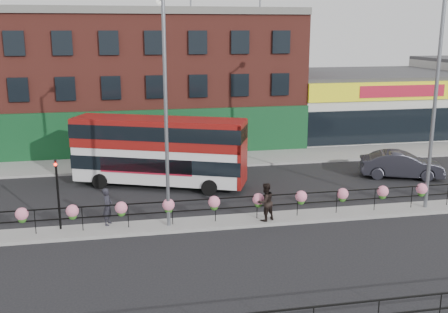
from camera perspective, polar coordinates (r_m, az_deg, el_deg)
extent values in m
plane|color=black|center=(24.89, 1.35, -7.21)|extent=(120.00, 120.00, 0.00)
cube|color=gray|center=(36.15, -2.76, -0.43)|extent=(60.00, 4.00, 0.15)
cube|color=gray|center=(24.86, 1.35, -7.05)|extent=(60.00, 1.60, 0.15)
cube|color=brown|center=(42.88, -9.79, 8.29)|extent=(25.00, 12.00, 10.00)
cube|color=#3F3F42|center=(42.73, -10.08, 15.18)|extent=(25.00, 12.00, 0.30)
cube|color=#0F411E|center=(37.32, -9.32, 2.41)|extent=(25.00, 0.25, 3.40)
cube|color=silver|center=(48.03, 15.04, 5.58)|extent=(15.00, 12.00, 5.00)
cube|color=#3F3F42|center=(47.76, 15.24, 8.73)|extent=(15.00, 12.00, 0.30)
cube|color=#FFF918|center=(42.49, 18.78, 6.77)|extent=(15.00, 0.25, 1.40)
cube|color=#AD132A|center=(42.39, 18.86, 6.75)|extent=(7.00, 0.10, 0.90)
cube|color=black|center=(42.86, 18.50, 3.19)|extent=(15.00, 0.25, 2.60)
cube|color=black|center=(24.47, 1.36, -4.48)|extent=(30.00, 0.05, 0.05)
cube|color=black|center=(24.63, 1.36, -5.57)|extent=(30.00, 0.05, 0.05)
cylinder|color=black|center=(24.44, -19.87, -6.71)|extent=(0.04, 0.04, 1.10)
cylinder|color=black|center=(24.20, -15.16, -6.56)|extent=(0.04, 0.04, 1.10)
cylinder|color=black|center=(24.12, -10.39, -6.36)|extent=(0.04, 0.04, 1.10)
cylinder|color=black|center=(24.21, -5.63, -6.12)|extent=(0.04, 0.04, 1.10)
cylinder|color=black|center=(24.46, -0.94, -5.84)|extent=(0.04, 0.04, 1.10)
cylinder|color=black|center=(24.87, 3.62, -5.53)|extent=(0.04, 0.04, 1.10)
cylinder|color=black|center=(25.43, 8.00, -5.20)|extent=(0.04, 0.04, 1.10)
cylinder|color=black|center=(26.14, 12.16, -4.86)|extent=(0.04, 0.04, 1.10)
cylinder|color=black|center=(26.97, 16.08, -4.52)|extent=(0.04, 0.04, 1.10)
cylinder|color=black|center=(27.92, 19.75, -4.17)|extent=(0.04, 0.04, 1.10)
cylinder|color=black|center=(28.98, 23.16, -3.84)|extent=(0.04, 0.04, 1.10)
sphere|color=pink|center=(24.39, -21.16, -5.86)|extent=(0.56, 0.56, 0.56)
sphere|color=#306E1E|center=(24.47, -21.11, -6.37)|extent=(0.36, 0.36, 0.36)
sphere|color=pink|center=(24.10, -16.18, -5.70)|extent=(0.56, 0.56, 0.56)
sphere|color=#306E1E|center=(24.17, -16.15, -6.22)|extent=(0.36, 0.36, 0.36)
sphere|color=pink|center=(23.99, -11.13, -5.50)|extent=(0.56, 0.56, 0.56)
sphere|color=#306E1E|center=(24.06, -11.10, -6.01)|extent=(0.36, 0.36, 0.36)
sphere|color=pink|center=(24.06, -6.07, -5.25)|extent=(0.56, 0.56, 0.56)
sphere|color=#306E1E|center=(24.14, -6.05, -5.76)|extent=(0.36, 0.36, 0.36)
sphere|color=pink|center=(24.32, -1.08, -4.96)|extent=(0.56, 0.56, 0.56)
sphere|color=#306E1E|center=(24.39, -1.08, -5.47)|extent=(0.36, 0.36, 0.36)
sphere|color=pink|center=(24.76, 3.76, -4.65)|extent=(0.56, 0.56, 0.56)
sphere|color=#306E1E|center=(24.83, 3.75, -5.15)|extent=(0.36, 0.36, 0.36)
sphere|color=pink|center=(25.36, 8.40, -4.32)|extent=(0.56, 0.56, 0.56)
sphere|color=#306E1E|center=(25.43, 8.38, -4.81)|extent=(0.36, 0.36, 0.36)
sphere|color=pink|center=(26.13, 12.79, -3.98)|extent=(0.56, 0.56, 0.56)
sphere|color=#306E1E|center=(26.20, 12.76, -4.46)|extent=(0.36, 0.36, 0.36)
sphere|color=pink|center=(27.04, 16.90, -3.64)|extent=(0.56, 0.56, 0.56)
sphere|color=#306E1E|center=(27.10, 16.87, -4.11)|extent=(0.36, 0.36, 0.36)
sphere|color=pink|center=(28.08, 20.73, -3.31)|extent=(0.56, 0.56, 0.56)
sphere|color=#306E1E|center=(28.14, 20.69, -3.76)|extent=(0.36, 0.36, 0.36)
cylinder|color=black|center=(17.54, 22.44, -15.21)|extent=(0.04, 0.04, 1.10)
cube|color=silver|center=(30.14, -7.09, 0.65)|extent=(9.89, 5.78, 3.56)
cube|color=maroon|center=(29.93, -7.14, 2.56)|extent=(9.97, 5.86, 1.60)
cube|color=black|center=(30.29, -7.05, -0.50)|extent=(9.99, 5.89, 0.80)
cube|color=black|center=(29.91, -7.15, 2.81)|extent=(10.02, 5.91, 0.80)
cube|color=maroon|center=(29.79, -7.19, 4.03)|extent=(9.89, 5.78, 0.11)
cube|color=maroon|center=(29.01, 2.03, 0.24)|extent=(1.05, 2.19, 3.56)
cube|color=#AD132A|center=(29.41, -8.56, -1.07)|extent=(4.95, 2.07, 0.89)
cylinder|color=black|center=(30.72, -13.33, -2.63)|extent=(0.92, 0.59, 0.89)
cylinder|color=black|center=(32.67, -11.74, -1.57)|extent=(0.92, 0.59, 0.89)
cylinder|color=black|center=(28.71, -1.59, -3.40)|extent=(0.92, 0.59, 0.89)
cylinder|color=black|center=(30.79, -0.68, -2.21)|extent=(0.92, 0.59, 0.89)
imported|color=#292932|center=(33.83, 18.73, -0.86)|extent=(4.89, 6.01, 1.61)
imported|color=black|center=(24.55, -12.57, -5.33)|extent=(0.90, 0.82, 1.73)
imported|color=black|center=(24.53, 4.53, -4.94)|extent=(1.38, 1.32, 1.81)
cylinder|color=slate|center=(22.98, -6.34, 4.38)|extent=(0.16, 0.16, 10.08)
sphere|color=silver|center=(24.22, -6.98, 16.44)|extent=(0.36, 0.36, 0.36)
cylinder|color=slate|center=(27.21, 22.06, 6.39)|extent=(0.18, 0.18, 11.48)
cylinder|color=black|center=(24.34, -17.61, -4.00)|extent=(0.10, 0.10, 3.20)
imported|color=black|center=(23.92, -17.88, -0.34)|extent=(0.15, 0.18, 0.90)
sphere|color=#FF190C|center=(23.85, -17.88, -0.83)|extent=(0.14, 0.14, 0.14)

